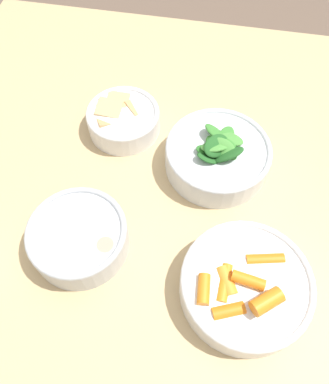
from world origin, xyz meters
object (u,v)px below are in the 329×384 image
bowl_greens (218,155)px  bowl_cookies (123,119)px  bowl_beans_hotdog (79,238)px  bowl_carrots (245,285)px

bowl_greens → bowl_cookies: bearing=-16.7°
bowl_cookies → bowl_beans_hotdog: bearing=88.0°
bowl_beans_hotdog → bowl_carrots: bearing=173.7°
bowl_greens → bowl_cookies: size_ratio=1.34×
bowl_carrots → bowl_cookies: (0.26, -0.29, -0.00)m
bowl_carrots → bowl_cookies: 0.38m
bowl_beans_hotdog → bowl_cookies: bowl_beans_hotdog is taller
bowl_carrots → bowl_greens: (0.07, -0.23, 0.00)m
bowl_carrots → bowl_greens: 0.24m
bowl_cookies → bowl_greens: bearing=163.3°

